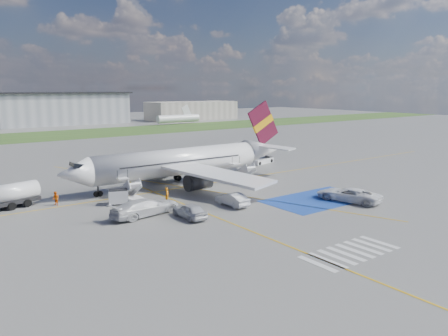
# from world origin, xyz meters

# --- Properties ---
(ground) EXTENTS (400.00, 400.00, 0.00)m
(ground) POSITION_xyz_m (0.00, 0.00, 0.00)
(ground) COLOR #60605E
(ground) RESTS_ON ground
(grass_strip) EXTENTS (400.00, 30.00, 0.01)m
(grass_strip) POSITION_xyz_m (0.00, 95.00, 0.01)
(grass_strip) COLOR #2D4C1E
(grass_strip) RESTS_ON ground
(taxiway_line_main) EXTENTS (120.00, 0.20, 0.01)m
(taxiway_line_main) POSITION_xyz_m (0.00, 12.00, 0.01)
(taxiway_line_main) COLOR gold
(taxiway_line_main) RESTS_ON ground
(taxiway_line_cross) EXTENTS (0.20, 60.00, 0.01)m
(taxiway_line_cross) POSITION_xyz_m (-5.00, -10.00, 0.01)
(taxiway_line_cross) COLOR gold
(taxiway_line_cross) RESTS_ON ground
(taxiway_line_diag) EXTENTS (20.71, 56.45, 0.01)m
(taxiway_line_diag) POSITION_xyz_m (0.00, 12.00, 0.01)
(taxiway_line_diag) COLOR gold
(taxiway_line_diag) RESTS_ON ground
(staging_box) EXTENTS (14.00, 8.00, 0.01)m
(staging_box) POSITION_xyz_m (10.00, -4.00, 0.01)
(staging_box) COLOR #193C98
(staging_box) RESTS_ON ground
(crosswalk) EXTENTS (9.00, 4.00, 0.01)m
(crosswalk) POSITION_xyz_m (-1.80, -18.00, 0.01)
(crosswalk) COLOR silver
(crosswalk) RESTS_ON ground
(terminal_centre) EXTENTS (48.00, 18.00, 12.00)m
(terminal_centre) POSITION_xyz_m (20.00, 135.00, 6.00)
(terminal_centre) COLOR gray
(terminal_centre) RESTS_ON ground
(terminal_east) EXTENTS (40.00, 16.00, 8.00)m
(terminal_east) POSITION_xyz_m (75.00, 128.00, 4.00)
(terminal_east) COLOR gray
(terminal_east) RESTS_ON ground
(airliner) EXTENTS (36.81, 32.95, 11.92)m
(airliner) POSITION_xyz_m (1.51, 14.00, 3.39)
(airliner) COLOR silver
(airliner) RESTS_ON ground
(airstairs_fwd) EXTENTS (1.90, 5.20, 3.60)m
(airstairs_fwd) POSITION_xyz_m (-9.50, 8.70, 0.62)
(airstairs_fwd) COLOR silver
(airstairs_fwd) RESTS_ON ground
(airstairs_aft) EXTENTS (1.90, 5.20, 3.60)m
(airstairs_aft) POSITION_xyz_m (9.00, 8.70, 0.62)
(airstairs_aft) COLOR silver
(airstairs_aft) RESTS_ON ground
(fuel_tanker) EXTENTS (8.77, 4.22, 2.90)m
(fuel_tanker) POSITION_xyz_m (-23.20, 14.66, 1.22)
(fuel_tanker) COLOR black
(fuel_tanker) RESTS_ON ground
(gpu_cart) EXTENTS (2.58, 2.09, 1.87)m
(gpu_cart) POSITION_xyz_m (-11.40, 8.92, 0.84)
(gpu_cart) COLOR silver
(gpu_cart) RESTS_ON ground
(belt_loader) EXTENTS (6.01, 3.35, 1.74)m
(belt_loader) POSITION_xyz_m (22.28, 20.63, 0.43)
(belt_loader) COLOR silver
(belt_loader) RESTS_ON ground
(car_silver_a) EXTENTS (1.99, 4.90, 1.67)m
(car_silver_a) POSITION_xyz_m (-7.46, -1.11, 0.83)
(car_silver_a) COLOR #B7B8BE
(car_silver_a) RESTS_ON ground
(car_silver_b) EXTENTS (1.73, 4.86, 1.60)m
(car_silver_b) POSITION_xyz_m (-0.64, 0.15, 0.80)
(car_silver_b) COLOR #ADAFB4
(car_silver_b) RESTS_ON ground
(van_white_a) EXTENTS (4.13, 6.59, 2.29)m
(van_white_a) POSITION_xyz_m (12.28, -6.86, 1.15)
(van_white_a) COLOR white
(van_white_a) RESTS_ON ground
(van_white_b) EXTENTS (6.67, 3.55, 2.49)m
(van_white_b) POSITION_xyz_m (-10.82, 2.71, 1.24)
(van_white_b) COLOR silver
(van_white_b) RESTS_ON ground
(crew_fwd) EXTENTS (0.77, 0.82, 1.88)m
(crew_fwd) POSITION_xyz_m (-6.12, 6.26, 0.94)
(crew_fwd) COLOR orange
(crew_fwd) RESTS_ON ground
(crew_nose) EXTENTS (0.90, 1.01, 1.73)m
(crew_nose) POSITION_xyz_m (-17.67, 12.89, 0.86)
(crew_nose) COLOR orange
(crew_nose) RESTS_ON ground
(crew_aft) EXTENTS (1.04, 1.10, 1.82)m
(crew_aft) POSITION_xyz_m (6.51, 9.72, 0.91)
(crew_aft) COLOR orange
(crew_aft) RESTS_ON ground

